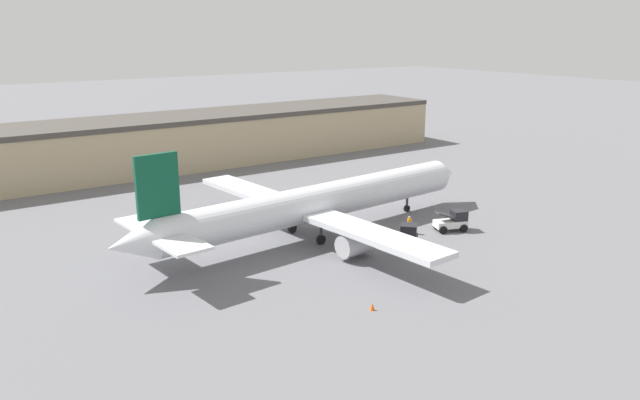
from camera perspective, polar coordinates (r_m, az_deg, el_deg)
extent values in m
plane|color=slate|center=(61.19, 0.00, -3.17)|extent=(400.00, 400.00, 0.00)
cube|color=tan|center=(94.45, -10.93, 5.32)|extent=(80.11, 12.01, 6.70)
cube|color=#47423D|center=(93.89, -11.04, 7.54)|extent=(80.11, 12.25, 0.70)
cylinder|color=silver|center=(60.20, 0.00, -0.16)|extent=(34.70, 6.36, 3.42)
cone|color=silver|center=(73.14, 11.33, 2.36)|extent=(3.01, 3.57, 3.35)
cone|color=silver|center=(50.75, -16.93, -3.87)|extent=(4.02, 3.56, 3.25)
cube|color=silver|center=(66.58, -6.24, 0.75)|extent=(4.65, 15.35, 0.50)
cube|color=silver|center=(52.70, 4.99, -3.20)|extent=(4.65, 15.35, 0.50)
cylinder|color=#B7B7BC|center=(65.13, -5.10, -0.83)|extent=(3.38, 2.27, 2.00)
cylinder|color=#B7B7BC|center=(54.70, 3.29, -4.01)|extent=(3.38, 2.27, 2.00)
cube|color=#0C4C33|center=(50.53, -14.65, 1.27)|extent=(3.59, 0.66, 5.11)
cube|color=silver|center=(54.88, -16.06, -1.97)|extent=(3.42, 4.35, 0.24)
cube|color=silver|center=(48.38, -12.41, -4.07)|extent=(3.42, 4.35, 0.24)
cylinder|color=#38383D|center=(69.18, 7.96, -0.40)|extent=(0.28, 0.28, 1.64)
cylinder|color=black|center=(69.31, 7.94, -0.77)|extent=(0.73, 0.41, 0.70)
cylinder|color=#38383D|center=(58.26, 0.09, -3.30)|extent=(0.28, 0.28, 1.64)
cylinder|color=black|center=(58.38, 0.09, -3.64)|extent=(0.93, 0.43, 0.90)
cylinder|color=#38383D|center=(61.57, -2.56, -2.27)|extent=(0.28, 0.28, 1.64)
cylinder|color=black|center=(61.69, -2.55, -2.59)|extent=(0.93, 0.43, 0.90)
cylinder|color=#1E2338|center=(61.97, 8.14, -2.67)|extent=(0.29, 0.29, 0.87)
cylinder|color=orange|center=(61.73, 8.17, -1.99)|extent=(0.40, 0.40, 0.68)
sphere|color=tan|center=(61.59, 8.19, -1.57)|extent=(0.25, 0.25, 0.25)
cube|color=#2D2D33|center=(57.47, 8.02, -3.83)|extent=(3.62, 3.54, 0.72)
cube|color=black|center=(58.10, 8.12, -2.71)|extent=(2.11, 2.10, 1.03)
cylinder|color=black|center=(58.68, 8.89, -3.83)|extent=(0.71, 0.69, 0.71)
cylinder|color=black|center=(58.77, 7.30, -3.74)|extent=(0.71, 0.69, 0.71)
cylinder|color=black|center=(56.42, 8.74, -4.62)|extent=(0.71, 0.69, 0.71)
cylinder|color=black|center=(56.51, 7.09, -4.52)|extent=(0.71, 0.69, 0.71)
cube|color=silver|center=(63.48, 11.82, -2.13)|extent=(3.49, 2.56, 0.68)
cube|color=black|center=(63.62, 12.58, -1.36)|extent=(1.79, 1.79, 0.97)
cube|color=#333333|center=(62.97, 11.40, -1.35)|extent=(2.22, 1.71, 0.76)
cylinder|color=black|center=(63.40, 13.00, -2.54)|extent=(0.83, 0.54, 0.78)
cylinder|color=black|center=(64.71, 12.40, -2.14)|extent=(0.83, 0.54, 0.78)
cylinder|color=black|center=(62.46, 11.19, -2.71)|extent=(0.83, 0.54, 0.78)
cylinder|color=black|center=(63.79, 10.62, -2.29)|extent=(0.83, 0.54, 0.78)
cone|color=#EF590F|center=(45.48, 4.80, -9.69)|extent=(0.36, 0.36, 0.55)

